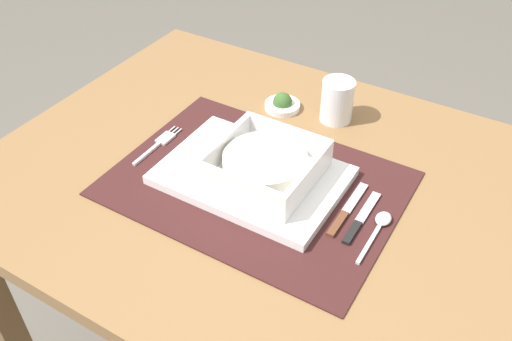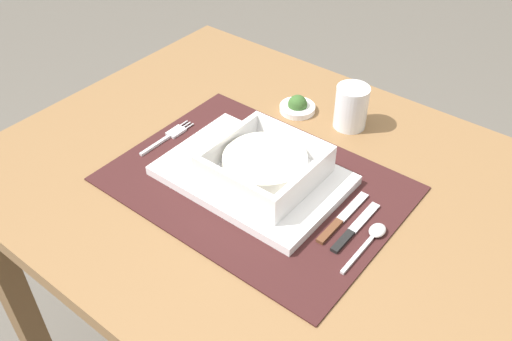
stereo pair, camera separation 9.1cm
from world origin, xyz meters
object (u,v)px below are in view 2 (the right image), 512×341
drinking_glass (351,109)px  condiment_saucer (297,106)px  porridge_bowl (265,166)px  butter_knife (353,230)px  bread_knife (340,220)px  fork (170,135)px  dining_table (261,220)px  spoon (373,236)px

drinking_glass → condiment_saucer: (-0.11, -0.02, -0.03)m
porridge_bowl → drinking_glass: size_ratio=1.99×
butter_knife → bread_knife: 0.03m
butter_knife → condiment_saucer: size_ratio=1.82×
fork → drinking_glass: bearing=47.9°
butter_knife → condiment_saucer: 0.34m
dining_table → porridge_bowl: (0.02, -0.02, 0.15)m
fork → bread_knife: size_ratio=0.94×
fork → butter_knife: (0.39, -0.00, 0.00)m
spoon → bread_knife: bearing=-177.5°
porridge_bowl → condiment_saucer: (-0.08, 0.22, -0.03)m
porridge_bowl → butter_knife: size_ratio=1.30×
bread_knife → drinking_glass: (-0.13, 0.24, 0.03)m
spoon → condiment_saucer: bearing=144.8°
dining_table → fork: bearing=-172.8°
drinking_glass → dining_table: bearing=-101.6°
butter_knife → fork: bearing=176.9°
porridge_bowl → drinking_glass: drinking_glass is taller
condiment_saucer → butter_knife: bearing=-40.5°
fork → bread_knife: (0.36, 0.01, 0.00)m
butter_knife → condiment_saucer: bearing=136.5°
bread_knife → condiment_saucer: condiment_saucer is taller
bread_knife → condiment_saucer: (-0.23, 0.21, 0.00)m
fork → spoon: bearing=3.7°
spoon → bread_knife: 0.06m
fork → spoon: (0.42, 0.01, 0.00)m
bread_knife → drinking_glass: drinking_glass is taller
fork → porridge_bowl: bearing=3.9°
spoon → drinking_glass: 0.30m
bread_knife → drinking_glass: size_ratio=1.63×
dining_table → drinking_glass: bearing=78.4°
porridge_bowl → bread_knife: 0.15m
butter_knife → porridge_bowl: bearing=175.5°
spoon → drinking_glass: (-0.18, 0.23, 0.03)m
fork → bread_knife: bread_knife is taller
dining_table → condiment_saucer: 0.24m
butter_knife → bread_knife: bearing=164.9°
bread_knife → fork: bearing=179.3°
dining_table → fork: fork is taller
fork → drinking_glass: (0.24, 0.24, 0.03)m
porridge_bowl → bread_knife: bearing=0.5°
butter_knife → condiment_saucer: condiment_saucer is taller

